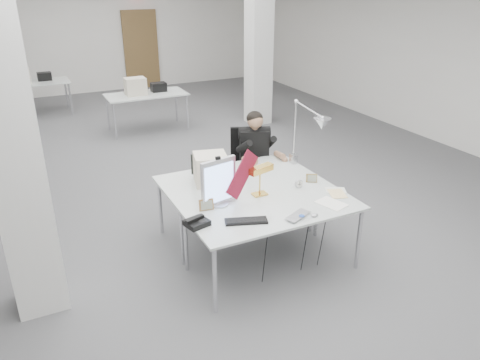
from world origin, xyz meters
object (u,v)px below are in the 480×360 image
object	(u,v)px
bankers_lamp	(260,181)
desk_phone	(197,223)
office_chair	(253,169)
seated_person	(255,144)
desk_main	(274,209)
architect_lamp	(306,135)
laptop	(302,217)
monitor	(218,182)
beige_monitor	(210,169)

from	to	relation	value
bankers_lamp	desk_phone	size ratio (longest dim) A/B	1.50
office_chair	seated_person	bearing A→B (deg)	-68.64
desk_main	office_chair	distance (m)	1.64
architect_lamp	desk_phone	bearing A→B (deg)	-132.14
office_chair	laptop	world-z (taller)	office_chair
desk_main	monitor	size ratio (longest dim) A/B	3.55
beige_monitor	architect_lamp	bearing A→B (deg)	7.21
desk_phone	architect_lamp	bearing A→B (deg)	9.72
seated_person	bankers_lamp	bearing A→B (deg)	-94.11
office_chair	monitor	xyz separation A→B (m)	(-1.04, -1.21, 0.50)
desk_main	desk_phone	size ratio (longest dim) A/B	8.47
laptop	beige_monitor	world-z (taller)	beige_monitor
desk_main	office_chair	bearing A→B (deg)	69.89
desk_phone	architect_lamp	xyz separation A→B (m)	(1.70, 0.72, 0.43)
office_chair	bankers_lamp	bearing A→B (deg)	-93.17
desk_main	laptop	world-z (taller)	laptop
bankers_lamp	architect_lamp	size ratio (longest dim) A/B	0.35
monitor	bankers_lamp	xyz separation A→B (m)	(0.49, 0.02, -0.09)
desk_phone	laptop	bearing A→B (deg)	-31.85
office_chair	beige_monitor	distance (m)	1.18
laptop	bankers_lamp	distance (m)	0.69
desk_phone	seated_person	bearing A→B (deg)	33.05
seated_person	desk_phone	xyz separation A→B (m)	(-1.41, -1.47, -0.12)
laptop	bankers_lamp	bearing A→B (deg)	75.29
office_chair	bankers_lamp	world-z (taller)	bankers_lamp
desk_main	desk_phone	distance (m)	0.85
laptop	beige_monitor	bearing A→B (deg)	86.55
desk_main	architect_lamp	world-z (taller)	architect_lamp
bankers_lamp	office_chair	bearing A→B (deg)	49.30
seated_person	office_chair	bearing A→B (deg)	111.36
desk_main	seated_person	xyz separation A→B (m)	(0.56, 1.48, 0.16)
bankers_lamp	beige_monitor	distance (m)	0.64
desk_phone	beige_monitor	size ratio (longest dim) A/B	0.58
office_chair	bankers_lamp	xyz separation A→B (m)	(-0.55, -1.19, 0.40)
seated_person	laptop	size ratio (longest dim) A/B	3.19
monitor	desk_phone	xyz separation A→B (m)	(-0.37, -0.31, -0.23)
seated_person	monitor	distance (m)	1.56
seated_person	architect_lamp	bearing A→B (deg)	-47.60
office_chair	beige_monitor	xyz separation A→B (m)	(-0.90, -0.65, 0.42)
seated_person	beige_monitor	xyz separation A→B (m)	(-0.90, -0.60, 0.03)
desk_main	office_chair	xyz separation A→B (m)	(0.56, 1.53, -0.23)
desk_phone	office_chair	bearing A→B (deg)	34.00
bankers_lamp	architect_lamp	world-z (taller)	architect_lamp
laptop	desk_main	bearing A→B (deg)	87.16
monitor	architect_lamp	bearing A→B (deg)	5.42
seated_person	beige_monitor	distance (m)	1.08
office_chair	desk_phone	world-z (taller)	office_chair
desk_main	architect_lamp	size ratio (longest dim) A/B	1.98
monitor	desk_phone	size ratio (longest dim) A/B	2.39
seated_person	monitor	bearing A→B (deg)	-110.44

